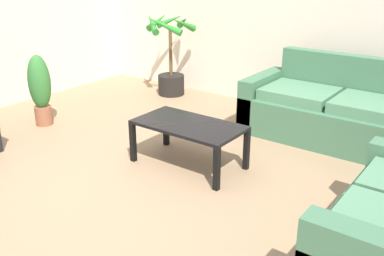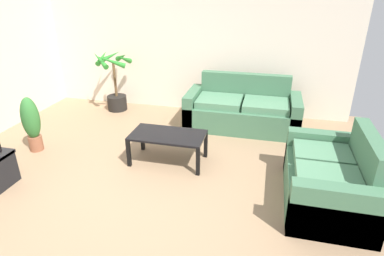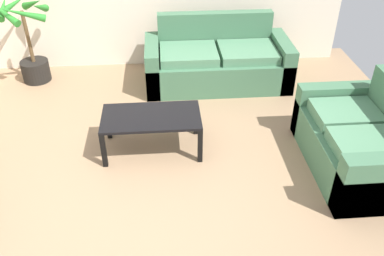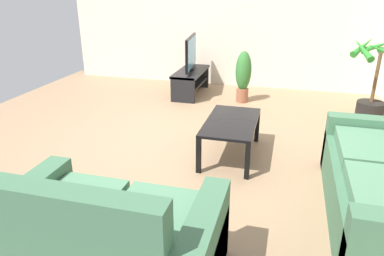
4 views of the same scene
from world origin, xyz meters
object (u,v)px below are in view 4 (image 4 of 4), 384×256
potted_palm (373,88)px  tv_stand (191,79)px  coffee_table (231,125)px  tv (191,53)px  couch_loveseat (109,243)px  potted_plant_small (243,75)px

potted_palm → tv_stand: bearing=-102.9°
tv_stand → coffee_table: (2.32, 1.12, 0.09)m
tv → coffee_table: tv is taller
couch_loveseat → tv: tv is taller
tv_stand → coffee_table: tv_stand is taller
tv → tv_stand: bearing=-83.0°
tv → potted_plant_small: bearing=77.6°
potted_plant_small → coffee_table: bearing=4.1°
potted_palm → potted_plant_small: potted_palm is taller
tv → coffee_table: size_ratio=0.95×
tv_stand → coffee_table: bearing=25.7°
tv_stand → potted_plant_small: bearing=77.6°
tv_stand → potted_plant_small: size_ratio=1.27×
tv_stand → tv: (-0.00, 0.00, 0.47)m
couch_loveseat → tv_stand: (-4.43, -0.65, -0.01)m
couch_loveseat → tv_stand: size_ratio=1.32×
tv_stand → potted_plant_small: (0.21, 0.97, 0.17)m
tv → coffee_table: 2.60m
coffee_table → potted_palm: size_ratio=0.87×
coffee_table → potted_palm: bearing=133.4°
couch_loveseat → tv_stand: 4.48m
coffee_table → potted_palm: potted_palm is taller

